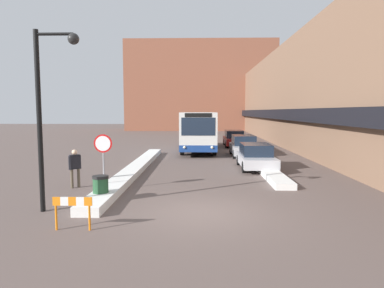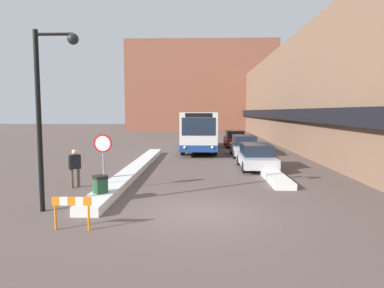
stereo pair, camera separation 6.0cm
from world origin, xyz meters
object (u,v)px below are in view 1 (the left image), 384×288
at_px(stop_sign, 103,150).
at_px(parked_car_middle, 244,146).
at_px(parked_car_back, 234,138).
at_px(city_bus, 199,130).
at_px(construction_barricade, 73,207).
at_px(street_lamp, 48,100).
at_px(trash_bin, 101,188).
at_px(pedestrian, 75,165).
at_px(parked_car_front, 256,156).

bearing_deg(stop_sign, parked_car_middle, 57.47).
bearing_deg(parked_car_back, parked_car_middle, -90.00).
height_order(city_bus, parked_car_back, city_bus).
relative_size(stop_sign, construction_barricade, 2.15).
relative_size(city_bus, construction_barricade, 9.34).
bearing_deg(city_bus, street_lamp, -104.92).
bearing_deg(trash_bin, parked_car_back, 71.23).
xyz_separation_m(parked_car_middle, trash_bin, (-6.88, -13.00, -0.28)).
distance_m(parked_car_back, construction_barricade, 24.29).
bearing_deg(street_lamp, pedestrian, 98.18).
relative_size(parked_car_front, pedestrian, 2.59).
xyz_separation_m(parked_car_back, pedestrian, (-8.63, -18.03, 0.25)).
height_order(parked_car_middle, stop_sign, stop_sign).
xyz_separation_m(city_bus, trash_bin, (-3.52, -16.57, -1.28)).
bearing_deg(stop_sign, trash_bin, -78.11).
bearing_deg(trash_bin, parked_car_middle, 62.12).
relative_size(parked_car_middle, parked_car_back, 0.91).
xyz_separation_m(trash_bin, construction_barricade, (0.13, -3.10, 0.19)).
height_order(parked_car_middle, street_lamp, street_lamp).
distance_m(parked_car_front, parked_car_middle, 5.59).
relative_size(pedestrian, construction_barricade, 1.52).
relative_size(street_lamp, trash_bin, 6.20).
height_order(city_bus, stop_sign, city_bus).
height_order(pedestrian, construction_barricade, pedestrian).
relative_size(city_bus, pedestrian, 6.15).
bearing_deg(pedestrian, parked_car_middle, 12.68).
bearing_deg(construction_barricade, stop_sign, 95.71).
relative_size(parked_car_middle, street_lamp, 0.74).
bearing_deg(construction_barricade, parked_car_front, 57.28).
bearing_deg(stop_sign, parked_car_back, 68.74).
relative_size(city_bus, parked_car_front, 2.38).
height_order(city_bus, construction_barricade, city_bus).
relative_size(city_bus, stop_sign, 4.34).
relative_size(parked_car_back, construction_barricade, 4.34).
distance_m(pedestrian, construction_barricade, 5.64).
xyz_separation_m(parked_car_front, street_lamp, (-8.12, -8.73, 2.96)).
height_order(parked_car_middle, trash_bin, parked_car_middle).
relative_size(parked_car_front, parked_car_middle, 1.00).
height_order(parked_car_middle, parked_car_back, parked_car_middle).
distance_m(parked_car_middle, trash_bin, 14.71).
bearing_deg(stop_sign, construction_barricade, -84.29).
bearing_deg(street_lamp, parked_car_front, 47.07).
distance_m(trash_bin, construction_barricade, 3.11).
bearing_deg(city_bus, parked_car_back, 47.52).
relative_size(street_lamp, construction_barricade, 5.35).
xyz_separation_m(city_bus, parked_car_back, (3.36, 3.66, -1.01)).
relative_size(parked_car_back, trash_bin, 5.02).
height_order(street_lamp, trash_bin, street_lamp).
height_order(parked_car_front, parked_car_back, parked_car_back).
bearing_deg(construction_barricade, trash_bin, 92.33).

